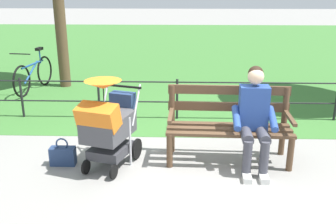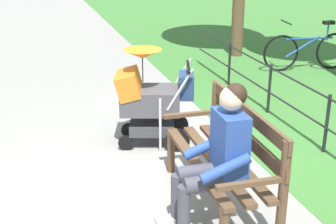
{
  "view_description": "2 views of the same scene",
  "coord_description": "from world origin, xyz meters",
  "px_view_note": "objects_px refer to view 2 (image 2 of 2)",
  "views": [
    {
      "loc": [
        -0.05,
        4.62,
        2.25
      ],
      "look_at": [
        0.1,
        -0.02,
        0.67
      ],
      "focal_mm": 41.15,
      "sensor_mm": 36.0,
      "label": 1
    },
    {
      "loc": [
        -4.33,
        1.58,
        2.43
      ],
      "look_at": [
        0.2,
        0.17,
        0.63
      ],
      "focal_mm": 52.13,
      "sensor_mm": 36.0,
      "label": 2
    }
  ],
  "objects_px": {
    "park_bench": "(227,153)",
    "handbag": "(140,115)",
    "bicycle": "(308,50)",
    "stroller": "(150,96)",
    "person_on_bench": "(217,154)"
  },
  "relations": [
    {
      "from": "person_on_bench",
      "to": "handbag",
      "type": "xyz_separation_m",
      "value": [
        2.42,
        0.05,
        -0.55
      ]
    },
    {
      "from": "stroller",
      "to": "bicycle",
      "type": "height_order",
      "value": "stroller"
    },
    {
      "from": "park_bench",
      "to": "stroller",
      "type": "bearing_deg",
      "value": 11.49
    },
    {
      "from": "bicycle",
      "to": "handbag",
      "type": "bearing_deg",
      "value": 115.01
    },
    {
      "from": "park_bench",
      "to": "bicycle",
      "type": "bearing_deg",
      "value": -40.7
    },
    {
      "from": "stroller",
      "to": "handbag",
      "type": "bearing_deg",
      "value": -3.12
    },
    {
      "from": "park_bench",
      "to": "stroller",
      "type": "relative_size",
      "value": 1.41
    },
    {
      "from": "person_on_bench",
      "to": "bicycle",
      "type": "bearing_deg",
      "value": -40.53
    },
    {
      "from": "bicycle",
      "to": "stroller",
      "type": "bearing_deg",
      "value": 122.42
    },
    {
      "from": "bicycle",
      "to": "park_bench",
      "type": "bearing_deg",
      "value": 139.3
    },
    {
      "from": "person_on_bench",
      "to": "stroller",
      "type": "xyz_separation_m",
      "value": [
        1.8,
        0.09,
        -0.08
      ]
    },
    {
      "from": "park_bench",
      "to": "handbag",
      "type": "bearing_deg",
      "value": 7.35
    },
    {
      "from": "person_on_bench",
      "to": "handbag",
      "type": "height_order",
      "value": "person_on_bench"
    },
    {
      "from": "park_bench",
      "to": "person_on_bench",
      "type": "bearing_deg",
      "value": 141.83
    },
    {
      "from": "handbag",
      "to": "bicycle",
      "type": "height_order",
      "value": "bicycle"
    }
  ]
}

